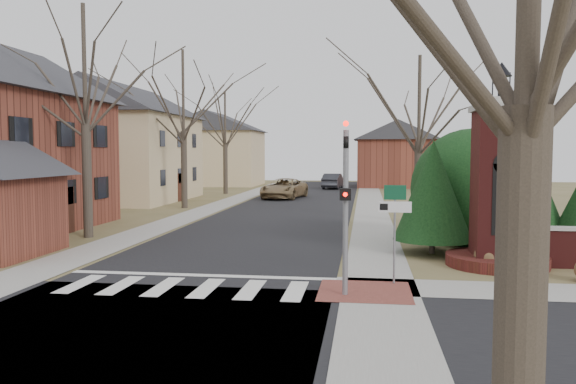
% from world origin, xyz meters
% --- Properties ---
extents(ground, '(120.00, 120.00, 0.00)m').
position_xyz_m(ground, '(0.00, 0.00, 0.00)').
color(ground, brown).
rests_on(ground, ground).
extents(main_street, '(8.00, 70.00, 0.01)m').
position_xyz_m(main_street, '(0.00, 22.00, 0.01)').
color(main_street, black).
rests_on(main_street, ground).
extents(cross_street, '(120.00, 8.00, 0.01)m').
position_xyz_m(cross_street, '(0.00, -3.00, 0.01)').
color(cross_street, black).
rests_on(cross_street, ground).
extents(crosswalk_zone, '(8.00, 2.20, 0.02)m').
position_xyz_m(crosswalk_zone, '(0.00, 0.80, 0.01)').
color(crosswalk_zone, silver).
rests_on(crosswalk_zone, ground).
extents(stop_bar, '(8.00, 0.35, 0.02)m').
position_xyz_m(stop_bar, '(0.00, 2.30, 0.01)').
color(stop_bar, silver).
rests_on(stop_bar, ground).
extents(sidewalk_right_main, '(2.00, 60.00, 0.02)m').
position_xyz_m(sidewalk_right_main, '(5.20, 22.00, 0.01)').
color(sidewalk_right_main, gray).
rests_on(sidewalk_right_main, ground).
extents(sidewalk_left, '(2.00, 60.00, 0.02)m').
position_xyz_m(sidewalk_left, '(-5.20, 22.00, 0.01)').
color(sidewalk_left, gray).
rests_on(sidewalk_left, ground).
extents(curb_apron, '(2.40, 2.40, 0.02)m').
position_xyz_m(curb_apron, '(4.80, 1.00, 0.01)').
color(curb_apron, brown).
rests_on(curb_apron, ground).
extents(traffic_signal_pole, '(0.28, 0.41, 4.50)m').
position_xyz_m(traffic_signal_pole, '(4.30, 0.57, 2.59)').
color(traffic_signal_pole, slate).
rests_on(traffic_signal_pole, ground).
extents(sign_post, '(0.90, 0.07, 2.75)m').
position_xyz_m(sign_post, '(5.59, 1.99, 1.95)').
color(sign_post, slate).
rests_on(sign_post, ground).
extents(brick_gate_monument, '(3.20, 3.20, 6.47)m').
position_xyz_m(brick_gate_monument, '(9.00, 4.99, 2.17)').
color(brick_gate_monument, '#521918').
rests_on(brick_gate_monument, ground).
extents(house_stucco_left, '(9.80, 12.80, 9.28)m').
position_xyz_m(house_stucco_left, '(-13.50, 27.00, 4.59)').
color(house_stucco_left, '#D1B78B').
rests_on(house_stucco_left, ground).
extents(house_distant_left, '(10.80, 8.80, 8.53)m').
position_xyz_m(house_distant_left, '(-12.01, 48.00, 4.25)').
color(house_distant_left, '#D1B78B').
rests_on(house_distant_left, ground).
extents(house_distant_right, '(8.80, 8.80, 7.30)m').
position_xyz_m(house_distant_right, '(7.99, 47.99, 3.65)').
color(house_distant_right, brown).
rests_on(house_distant_right, ground).
extents(evergreen_near, '(2.80, 2.80, 4.10)m').
position_xyz_m(evergreen_near, '(7.20, 7.00, 2.30)').
color(evergreen_near, '#473D33').
rests_on(evergreen_near, ground).
extents(evergreen_mid, '(3.40, 3.40, 4.70)m').
position_xyz_m(evergreen_mid, '(10.50, 8.20, 2.60)').
color(evergreen_mid, '#473D33').
rests_on(evergreen_mid, ground).
extents(evergreen_mass, '(4.80, 4.80, 4.80)m').
position_xyz_m(evergreen_mass, '(9.00, 9.50, 2.40)').
color(evergreen_mass, black).
rests_on(evergreen_mass, ground).
extents(bare_tree_0, '(8.05, 8.05, 11.15)m').
position_xyz_m(bare_tree_0, '(-7.00, 9.00, 7.70)').
color(bare_tree_0, '#473D33').
rests_on(bare_tree_0, ground).
extents(bare_tree_1, '(8.40, 8.40, 11.64)m').
position_xyz_m(bare_tree_1, '(-7.00, 22.00, 8.03)').
color(bare_tree_1, '#473D33').
rests_on(bare_tree_1, ground).
extents(bare_tree_2, '(7.35, 7.35, 10.19)m').
position_xyz_m(bare_tree_2, '(-7.50, 35.00, 7.03)').
color(bare_tree_2, '#473D33').
rests_on(bare_tree_2, ground).
extents(bare_tree_3, '(7.00, 7.00, 9.70)m').
position_xyz_m(bare_tree_3, '(7.50, 16.00, 6.69)').
color(bare_tree_3, '#473D33').
rests_on(bare_tree_3, ground).
extents(pickup_truck, '(3.54, 6.07, 1.59)m').
position_xyz_m(pickup_truck, '(-1.60, 30.62, 0.79)').
color(pickup_truck, olive).
rests_on(pickup_truck, ground).
extents(distant_car, '(2.17, 4.85, 1.55)m').
position_xyz_m(distant_car, '(1.60, 43.37, 0.77)').
color(distant_car, '#323339').
rests_on(distant_car, ground).
extents(dry_shrub_left, '(0.77, 0.77, 0.77)m').
position_xyz_m(dry_shrub_left, '(8.60, 4.60, 0.39)').
color(dry_shrub_left, brown).
rests_on(dry_shrub_left, ground).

